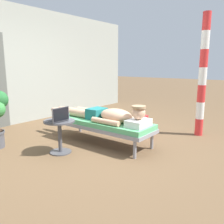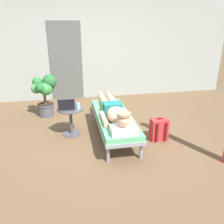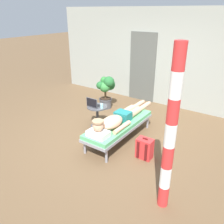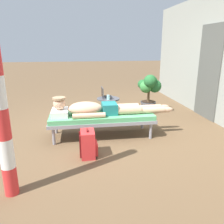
{
  "view_description": "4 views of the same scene",
  "coord_description": "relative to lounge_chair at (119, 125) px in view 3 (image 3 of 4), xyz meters",
  "views": [
    {
      "loc": [
        -2.85,
        -2.57,
        1.37
      ],
      "look_at": [
        0.46,
        0.0,
        0.53
      ],
      "focal_mm": 37.98,
      "sensor_mm": 36.0,
      "label": 1
    },
    {
      "loc": [
        -0.54,
        -3.75,
        2.0
      ],
      "look_at": [
        0.21,
        0.1,
        0.46
      ],
      "focal_mm": 36.77,
      "sensor_mm": 36.0,
      "label": 2
    },
    {
      "loc": [
        2.62,
        -3.67,
        2.61
      ],
      "look_at": [
        0.08,
        -0.01,
        0.64
      ],
      "focal_mm": 37.08,
      "sensor_mm": 36.0,
      "label": 3
    },
    {
      "loc": [
        4.11,
        -0.38,
        1.6
      ],
      "look_at": [
        0.47,
        0.19,
        0.52
      ],
      "focal_mm": 36.47,
      "sensor_mm": 36.0,
      "label": 4
    }
  ],
  "objects": [
    {
      "name": "porch_post",
      "position": [
        1.53,
        -1.19,
        0.81
      ],
      "size": [
        0.15,
        0.15,
        2.31
      ],
      "color": "red",
      "rests_on": "ground"
    },
    {
      "name": "laptop",
      "position": [
        -0.84,
        0.17,
        0.24
      ],
      "size": [
        0.31,
        0.24,
        0.23
      ],
      "color": "#4C4C51",
      "rests_on": "side_table"
    },
    {
      "name": "side_table",
      "position": [
        -0.78,
        0.23,
        0.01
      ],
      "size": [
        0.48,
        0.48,
        0.52
      ],
      "color": "#4C4C51",
      "rests_on": "ground"
    },
    {
      "name": "potted_plant",
      "position": [
        -1.29,
        1.29,
        0.23
      ],
      "size": [
        0.55,
        0.54,
        0.95
      ],
      "color": "#4C4C51",
      "rests_on": "ground"
    },
    {
      "name": "house_wall_back",
      "position": [
        -0.0,
        2.58,
        1.0
      ],
      "size": [
        7.6,
        0.2,
        2.7
      ],
      "primitive_type": "cube",
      "color": "#999E93",
      "rests_on": "ground"
    },
    {
      "name": "backpack",
      "position": [
        0.77,
        -0.29,
        -0.15
      ],
      "size": [
        0.3,
        0.26,
        0.42
      ],
      "color": "red",
      "rests_on": "ground"
    },
    {
      "name": "lounge_chair",
      "position": [
        0.0,
        0.0,
        0.0
      ],
      "size": [
        0.62,
        1.87,
        0.42
      ],
      "color": "gray",
      "rests_on": "ground"
    },
    {
      "name": "house_door_panel",
      "position": [
        -0.79,
        2.47,
        0.67
      ],
      "size": [
        0.84,
        0.03,
        2.04
      ],
      "primitive_type": "cube",
      "color": "#545651",
      "rests_on": "ground"
    },
    {
      "name": "person_reclining",
      "position": [
        0.0,
        -0.06,
        0.17
      ],
      "size": [
        0.53,
        2.17,
        0.33
      ],
      "color": "white",
      "rests_on": "lounge_chair"
    },
    {
      "name": "drink_glass",
      "position": [
        -0.63,
        0.21,
        0.23
      ],
      "size": [
        0.06,
        0.06,
        0.1
      ],
      "primitive_type": "cylinder",
      "color": "#99D8E5",
      "rests_on": "side_table"
    },
    {
      "name": "ground_plane",
      "position": [
        -0.24,
        -0.04,
        -0.35
      ],
      "size": [
        40.0,
        40.0,
        0.0
      ],
      "primitive_type": "plane",
      "color": "brown"
    }
  ]
}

